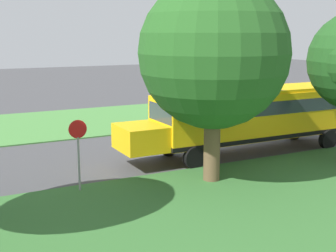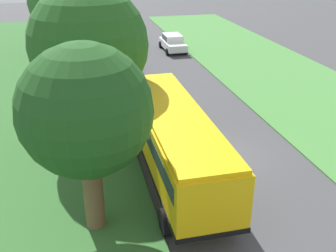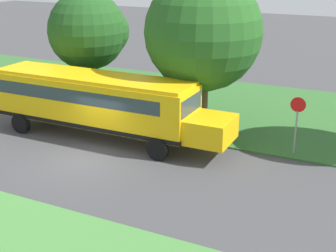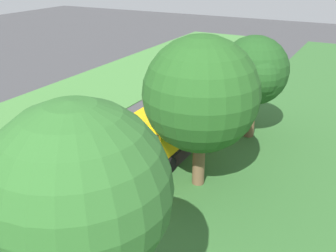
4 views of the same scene
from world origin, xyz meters
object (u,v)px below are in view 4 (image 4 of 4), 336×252
Objects in this scene: oak_tree_roadside_mid at (198,93)px; oak_tree_far_end at (82,190)px; stop_sign at (126,197)px; school_bus at (181,115)px; oak_tree_beside_bus at (255,72)px.

oak_tree_roadside_mid is 10.37m from oak_tree_far_end.
oak_tree_far_end reaches higher than stop_sign.
oak_tree_roadside_mid is at bearing 124.73° from school_bus.
oak_tree_roadside_mid is at bearing -82.63° from oak_tree_far_end.
school_bus is 6.09m from oak_tree_roadside_mid.
stop_sign is (1.01, 4.99, -3.38)m from oak_tree_roadside_mid.
oak_tree_roadside_mid is 2.91× the size of stop_sign.
stop_sign is (-1.94, 9.25, -0.19)m from school_bus.
oak_tree_far_end reaches higher than oak_tree_beside_bus.
oak_tree_far_end is 2.99× the size of stop_sign.
oak_tree_far_end is (-1.33, 10.26, 0.64)m from oak_tree_roadside_mid.
stop_sign is at bearing -66.05° from oak_tree_far_end.
school_bus is 1.56× the size of oak_tree_roadside_mid.
school_bus is 4.53× the size of stop_sign.
oak_tree_far_end is (-4.28, 14.53, 3.83)m from school_bus.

